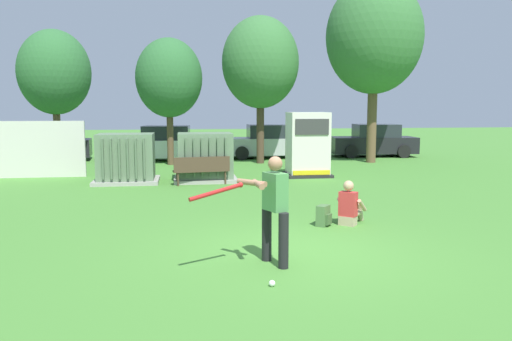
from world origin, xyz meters
TOP-DOWN VIEW (x-y plane):
  - ground_plane at (0.00, 0.00)m, footprint 96.00×96.00m
  - fence_panel at (-7.77, 10.50)m, footprint 4.80×0.12m
  - transformer_west at (-3.76, 8.79)m, footprint 2.10×1.70m
  - transformer_mid_west at (-1.16, 8.81)m, footprint 2.10×1.70m
  - generator_enclosure at (2.55, 9.49)m, footprint 1.60×1.40m
  - park_bench at (-1.32, 7.92)m, footprint 1.84×0.63m
  - batter at (-0.52, -0.60)m, footprint 1.56×0.92m
  - sports_ball at (-0.69, -1.58)m, footprint 0.09×0.09m
  - seated_spectator at (1.62, 1.94)m, footprint 0.71×0.76m
  - backpack at (1.02, 1.87)m, footprint 0.37×0.37m
  - tree_left at (-7.20, 14.36)m, footprint 2.99×2.99m
  - tree_center_left at (-2.44, 13.84)m, footprint 2.82×2.82m
  - tree_center_right at (1.49, 13.88)m, footprint 3.34×3.34m
  - tree_right at (6.48, 13.50)m, footprint 4.21×4.21m
  - parked_car_leftmost at (-8.27, 16.30)m, footprint 4.34×2.22m
  - parked_car_left_of_center at (-2.77, 15.61)m, footprint 4.32×2.17m
  - parked_car_right_of_center at (2.19, 16.21)m, footprint 4.21×1.95m
  - parked_car_rightmost at (7.60, 16.12)m, footprint 4.32×2.16m

SIDE VIEW (x-z plane):
  - ground_plane at x=0.00m, z-range 0.00..0.00m
  - sports_ball at x=-0.69m, z-range 0.00..0.09m
  - backpack at x=1.02m, z-range -0.01..0.43m
  - seated_spectator at x=1.62m, z-range -0.11..0.86m
  - park_bench at x=-1.32m, z-range 0.08..0.99m
  - parked_car_leftmost at x=-8.27m, z-range -0.06..1.56m
  - parked_car_left_of_center at x=-2.77m, z-range -0.06..1.56m
  - parked_car_right_of_center at x=2.19m, z-range -0.06..1.56m
  - parked_car_rightmost at x=7.60m, z-range -0.06..1.56m
  - transformer_west at x=-3.76m, z-range -0.02..1.60m
  - transformer_mid_west at x=-1.16m, z-range -0.02..1.60m
  - batter at x=-0.52m, z-range 0.11..1.85m
  - fence_panel at x=-7.77m, z-range 0.00..2.00m
  - generator_enclosure at x=2.55m, z-range -0.01..2.29m
  - tree_center_left at x=-2.44m, z-range 1.00..6.38m
  - tree_left at x=-7.20m, z-range 1.06..6.77m
  - tree_center_right at x=1.49m, z-range 1.19..7.57m
  - tree_right at x=6.48m, z-range 1.50..9.55m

